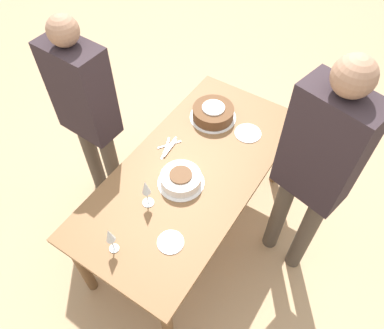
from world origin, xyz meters
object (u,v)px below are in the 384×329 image
cake_front_chocolate (213,113)px  wine_glass_far (146,189)px  cake_center_white (181,179)px  person_cutting (86,107)px  person_watching (317,164)px  wine_glass_near (110,236)px

cake_front_chocolate → wine_glass_far: wine_glass_far is taller
cake_center_white → cake_front_chocolate: cake_front_chocolate is taller
cake_center_white → person_cutting: (-0.04, -0.78, 0.18)m
cake_center_white → person_watching: bearing=115.6°
person_cutting → cake_center_white: bearing=-0.7°
wine_glass_near → person_watching: bearing=140.4°
wine_glass_near → wine_glass_far: size_ratio=0.97×
cake_front_chocolate → wine_glass_near: bearing=3.6°
cake_front_chocolate → person_watching: bearing=71.0°
cake_front_chocolate → person_watching: person_watching is taller
wine_glass_near → person_cutting: person_cutting is taller
wine_glass_far → person_cutting: bearing=-111.3°
person_cutting → wine_glass_near: bearing=-38.2°
cake_front_chocolate → person_cutting: 0.88m
cake_front_chocolate → person_cutting: person_cutting is taller
person_cutting → person_watching: size_ratio=0.92×
cake_center_white → wine_glass_far: 0.27m
wine_glass_far → person_cutting: person_cutting is taller
person_watching → wine_glass_near: bearing=63.7°
cake_center_white → wine_glass_near: bearing=-6.2°
wine_glass_near → person_watching: (-0.90, 0.74, 0.16)m
person_cutting → person_watching: person_watching is taller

